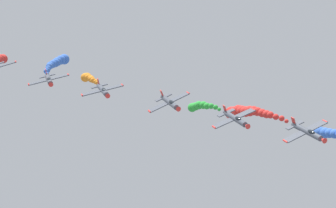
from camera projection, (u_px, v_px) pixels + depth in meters
smoke_trail_lead at (327, 133)px, 104.92m from camera, size 2.92×17.08×5.10m
airplane_left_inner at (307, 131)px, 90.75m from camera, size 9.11×10.35×3.61m
smoke_trail_left_inner at (243, 112)px, 117.11m from camera, size 3.47×29.02×8.08m
airplane_right_inner at (235, 118)px, 95.09m from camera, size 9.18×10.35×3.48m
smoke_trail_right_inner at (199, 106)px, 112.92m from camera, size 2.25×17.32×5.33m
airplane_left_outer at (170, 102)px, 99.26m from camera, size 9.05×10.35×3.77m
airplane_right_outer at (103, 90)px, 104.24m from camera, size 9.48×10.35×2.86m
smoke_trail_right_outer at (88, 78)px, 120.73m from camera, size 2.53×16.22×3.33m
airplane_trailing at (49, 79)px, 109.25m from camera, size 9.46×10.35×2.92m
smoke_trail_trailing at (58, 62)px, 132.91m from camera, size 8.89×24.60×3.06m
smoke_trail_high_slot at (1, 59)px, 130.62m from camera, size 3.23×17.81×3.62m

